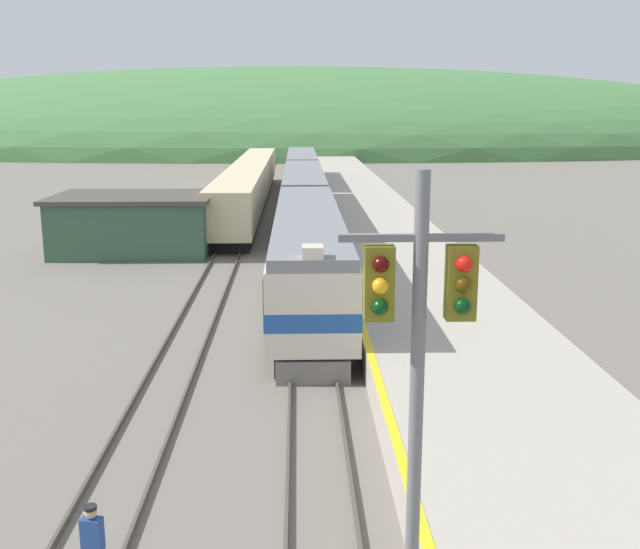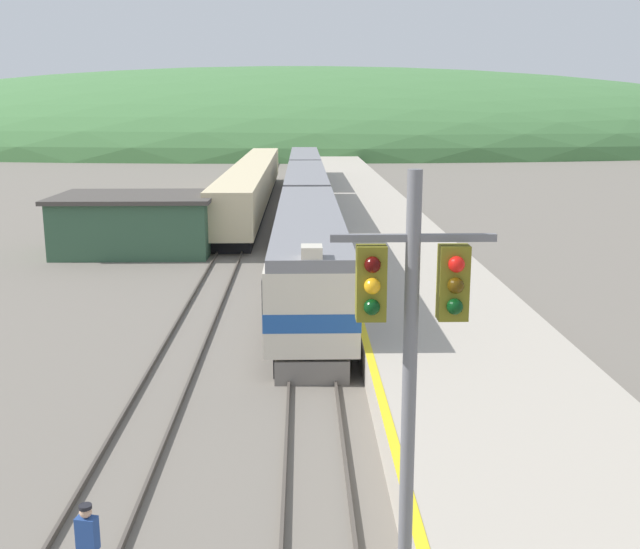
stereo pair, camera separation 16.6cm
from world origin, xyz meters
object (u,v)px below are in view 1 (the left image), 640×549
Objects in this scene: siding_train at (251,183)px; signal_mast_main at (418,361)px; carriage_third at (302,171)px; track_worker at (93,543)px; express_train_lead_car at (308,253)px; carriage_second at (304,195)px.

signal_mast_main reaches higher than siding_train.
carriage_third reaches higher than track_worker.
express_train_lead_car is at bearing 93.05° from signal_mast_main.
siding_train is at bearing 97.71° from express_train_lead_car.
carriage_third is 63.77m from track_worker.
signal_mast_main reaches higher than track_worker.
signal_mast_main is (1.19, -65.76, 2.82)m from carriage_third.
carriage_third is at bearing 90.00° from carriage_second.
express_train_lead_car is at bearing -90.00° from carriage_third.
carriage_third is 65.83m from signal_mast_main.
siding_train is 6.17× the size of signal_mast_main.
carriage_third is 0.44× the size of siding_train.
carriage_second is 12.53× the size of track_worker.
express_train_lead_car is at bearing 78.62° from track_worker.
track_worker is (-4.05, -20.10, -1.22)m from express_train_lead_car.
signal_mast_main is at bearing -88.97° from carriage_third.
siding_train is at bearing -113.91° from carriage_third.
carriage_third is 12.53× the size of track_worker.
carriage_second is 21.55m from carriage_third.
express_train_lead_car is 0.45× the size of siding_train.
carriage_third is 2.73× the size of signal_mast_main.
carriage_third is at bearing 90.00° from express_train_lead_car.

